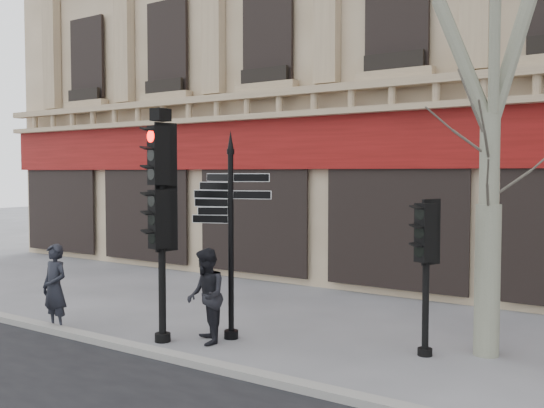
{
  "coord_description": "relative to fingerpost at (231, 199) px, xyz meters",
  "views": [
    {
      "loc": [
        5.35,
        -8.09,
        2.87
      ],
      "look_at": [
        -0.5,
        0.6,
        2.32
      ],
      "focal_mm": 40.0,
      "sensor_mm": 36.0,
      "label": 1
    }
  ],
  "objects": [
    {
      "name": "pedestrian_b",
      "position": [
        -0.17,
        -0.47,
        -1.61
      ],
      "size": [
        0.98,
        0.97,
        1.6
      ],
      "primitive_type": "imported",
      "rotation": [
        0.0,
        0.0,
        -0.76
      ],
      "color": "black",
      "rests_on": "ground"
    },
    {
      "name": "kerb",
      "position": [
        1.0,
        -1.49,
        -2.35
      ],
      "size": [
        80.0,
        0.25,
        0.12
      ],
      "primitive_type": "cube",
      "color": "gray",
      "rests_on": "ground"
    },
    {
      "name": "pedestrian_a",
      "position": [
        -2.94,
        -1.39,
        -1.62
      ],
      "size": [
        0.59,
        0.4,
        1.58
      ],
      "primitive_type": "imported",
      "rotation": [
        0.0,
        0.0,
        -0.03
      ],
      "color": "black",
      "rests_on": "ground"
    },
    {
      "name": "traffic_signal_main",
      "position": [
        -0.84,
        -0.8,
        0.07
      ],
      "size": [
        0.48,
        0.38,
        3.93
      ],
      "rotation": [
        0.0,
        0.0,
        -0.19
      ],
      "color": "black",
      "rests_on": "ground"
    },
    {
      "name": "ground",
      "position": [
        1.0,
        -0.09,
        -2.41
      ],
      "size": [
        80.0,
        80.0,
        0.0
      ],
      "primitive_type": "plane",
      "color": "#57575C",
      "rests_on": "ground"
    },
    {
      "name": "traffic_signal_secondary",
      "position": [
        3.12,
        0.92,
        -0.73
      ],
      "size": [
        0.48,
        0.41,
        2.4
      ],
      "rotation": [
        0.0,
        0.0,
        -0.34
      ],
      "color": "black",
      "rests_on": "ground"
    },
    {
      "name": "fingerpost",
      "position": [
        0.0,
        0.0,
        0.0
      ],
      "size": [
        1.73,
        1.73,
        3.58
      ],
      "rotation": [
        0.0,
        0.0,
        0.17
      ],
      "color": "black",
      "rests_on": "ground"
    }
  ]
}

